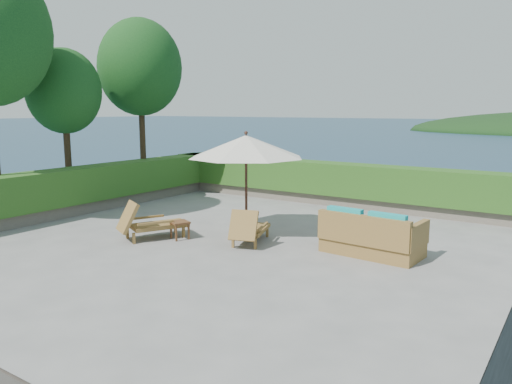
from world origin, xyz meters
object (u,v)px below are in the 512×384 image
Objects in this scene: lounge_right at (249,228)px; wicker_loveseat at (371,237)px; lounge_left at (149,223)px; patio_umbrella at (246,147)px; side_table at (180,224)px.

lounge_right is 0.75× the size of wicker_loveseat.
lounge_left is at bearing -157.11° from wicker_loveseat.
wicker_loveseat is (3.18, 0.02, -1.75)m from patio_umbrella.
lounge_right is (0.54, -0.66, -1.78)m from patio_umbrella.
patio_umbrella is 1.87× the size of lounge_left.
lounge_right is 1.70m from side_table.
wicker_loveseat reaches higher than lounge_right.
side_table is 0.25× the size of wicker_loveseat.
side_table is (-1.59, -0.58, -0.01)m from lounge_right.
patio_umbrella reaches higher than lounge_left.
patio_umbrella is at bearing 71.51° from lounge_left.
wicker_loveseat is at bearing 0.41° from patio_umbrella.
lounge_left reaches higher than side_table.
patio_umbrella is 1.53× the size of wicker_loveseat.
wicker_loveseat is (4.84, 1.65, 0.00)m from lounge_left.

